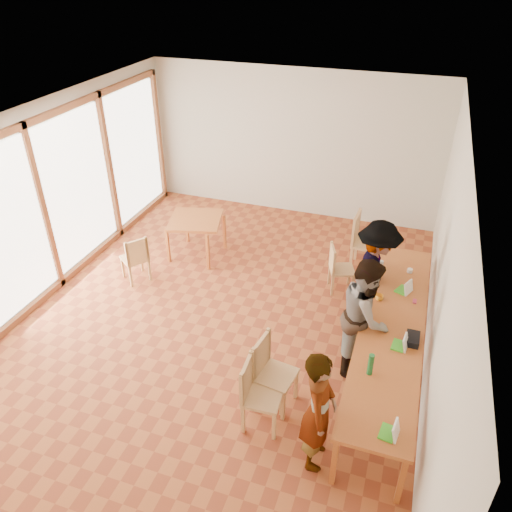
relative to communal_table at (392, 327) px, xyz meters
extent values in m
plane|color=#A45127|center=(-2.50, 0.22, -0.70)|extent=(8.00, 8.00, 0.00)
cube|color=beige|center=(-2.50, 4.22, 0.80)|extent=(6.00, 0.10, 3.00)
cube|color=beige|center=(-2.50, -3.78, 0.80)|extent=(6.00, 0.10, 3.00)
cube|color=beige|center=(0.50, 0.22, 0.80)|extent=(0.10, 8.00, 3.00)
cube|color=white|center=(-5.46, 0.22, 0.80)|extent=(0.10, 8.00, 3.00)
cube|color=white|center=(-2.50, 0.22, 2.32)|extent=(6.00, 8.00, 0.04)
cube|color=#B45E28|center=(0.00, 0.00, 0.02)|extent=(0.80, 4.00, 0.05)
cube|color=#B45E28|center=(-0.34, -1.94, -0.35)|extent=(0.06, 0.06, 0.70)
cube|color=#B45E28|center=(-0.34, 1.94, -0.35)|extent=(0.06, 0.06, 0.70)
cube|color=#B45E28|center=(0.34, -1.94, -0.35)|extent=(0.06, 0.06, 0.70)
cube|color=#B45E28|center=(0.34, 1.94, -0.35)|extent=(0.06, 0.06, 0.70)
cube|color=#B45E28|center=(-3.65, 1.87, 0.02)|extent=(0.90, 0.90, 0.05)
cube|color=#B45E28|center=(-4.04, 1.48, -0.35)|extent=(0.05, 0.05, 0.70)
cube|color=#B45E28|center=(-4.04, 2.26, -0.35)|extent=(0.05, 0.05, 0.70)
cube|color=#B45E28|center=(-3.26, 1.48, -0.35)|extent=(0.05, 0.05, 0.70)
cube|color=#B45E28|center=(-3.26, 2.26, -0.35)|extent=(0.05, 0.05, 0.70)
cube|color=tan|center=(-1.29, -1.43, -0.26)|extent=(0.46, 0.46, 0.04)
cube|color=tan|center=(-1.49, -1.44, -0.01)|extent=(0.06, 0.44, 0.45)
cube|color=tan|center=(-1.24, -1.07, -0.24)|extent=(0.51, 0.51, 0.04)
cube|color=tan|center=(-1.44, -1.04, 0.02)|extent=(0.11, 0.45, 0.47)
cube|color=tan|center=(-0.92, 1.62, -0.31)|extent=(0.50, 0.50, 0.04)
cube|color=tan|center=(-1.09, 1.56, -0.08)|extent=(0.17, 0.38, 0.41)
cube|color=tan|center=(-0.65, 2.43, -0.21)|extent=(0.50, 0.50, 0.05)
cube|color=tan|center=(-0.86, 2.44, 0.06)|extent=(0.07, 0.48, 0.50)
cube|color=tan|center=(-4.31, 0.81, -0.29)|extent=(0.56, 0.56, 0.04)
cube|color=tan|center=(-4.17, 0.70, -0.07)|extent=(0.27, 0.34, 0.42)
imported|color=gray|center=(-0.59, -1.70, 0.06)|extent=(0.42, 0.59, 1.52)
imported|color=gray|center=(-0.35, -0.04, 0.14)|extent=(0.65, 0.83, 1.68)
imported|color=gray|center=(-0.36, 0.95, 0.14)|extent=(0.65, 1.11, 1.69)
cube|color=green|center=(0.13, -1.75, 0.06)|extent=(0.18, 0.23, 0.02)
cube|color=white|center=(0.20, -1.76, 0.14)|extent=(0.09, 0.20, 0.18)
cube|color=green|center=(0.11, -0.39, 0.06)|extent=(0.18, 0.23, 0.02)
cube|color=white|center=(0.18, -0.40, 0.14)|extent=(0.09, 0.20, 0.18)
cube|color=green|center=(0.06, 0.81, 0.06)|extent=(0.23, 0.27, 0.02)
cube|color=white|center=(0.13, 0.78, 0.14)|extent=(0.14, 0.21, 0.18)
imported|color=#FCA324|center=(-0.23, 0.48, 0.09)|extent=(0.14, 0.14, 0.09)
cylinder|color=#1C6931|center=(-0.16, -0.97, 0.19)|extent=(0.07, 0.07, 0.28)
cylinder|color=silver|center=(-0.31, 1.36, 0.09)|extent=(0.07, 0.07, 0.09)
cylinder|color=white|center=(0.12, 1.33, 0.08)|extent=(0.08, 0.08, 0.06)
cube|color=#BD3154|center=(0.24, 0.60, 0.05)|extent=(0.05, 0.10, 0.01)
cube|color=black|center=(0.26, -0.26, 0.09)|extent=(0.16, 0.26, 0.09)
camera|label=1|loc=(-0.05, -5.30, 4.19)|focal=35.00mm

